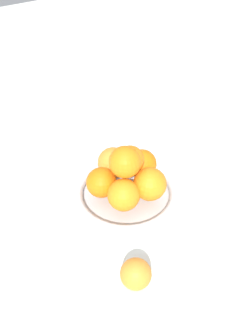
# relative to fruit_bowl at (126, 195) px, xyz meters

# --- Properties ---
(ground_plane) EXTENTS (4.00, 4.00, 0.00)m
(ground_plane) POSITION_rel_fruit_bowl_xyz_m (0.00, 0.00, -0.02)
(ground_plane) COLOR silver
(fruit_bowl) EXTENTS (0.27, 0.27, 0.04)m
(fruit_bowl) POSITION_rel_fruit_bowl_xyz_m (0.00, 0.00, 0.00)
(fruit_bowl) COLOR silver
(fruit_bowl) RESTS_ON ground_plane
(orange_pile) EXTENTS (0.20, 0.20, 0.14)m
(orange_pile) POSITION_rel_fruit_bowl_xyz_m (-0.00, -0.00, 0.07)
(orange_pile) COLOR orange
(orange_pile) RESTS_ON fruit_bowl
(stray_orange) EXTENTS (0.07, 0.07, 0.07)m
(stray_orange) POSITION_rel_fruit_bowl_xyz_m (-0.20, 0.13, 0.01)
(stray_orange) COLOR orange
(stray_orange) RESTS_ON ground_plane
(napkin_folded) EXTENTS (0.19, 0.19, 0.01)m
(napkin_folded) POSITION_rel_fruit_bowl_xyz_m (0.28, 0.06, -0.02)
(napkin_folded) COLOR white
(napkin_folded) RESTS_ON ground_plane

